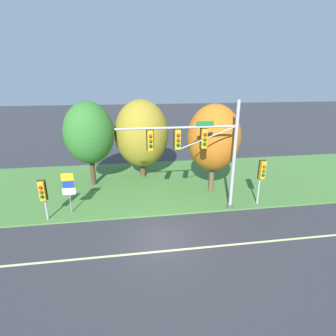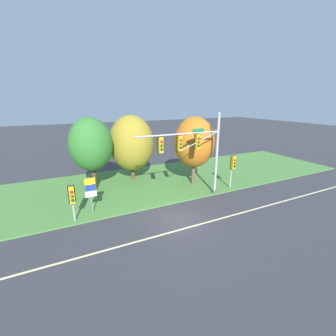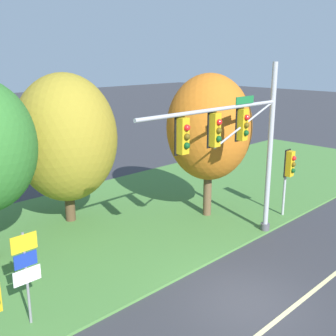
{
  "view_description": "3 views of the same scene",
  "coord_description": "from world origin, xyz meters",
  "px_view_note": "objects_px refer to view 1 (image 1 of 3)",
  "views": [
    {
      "loc": [
        -1.45,
        -12.76,
        8.71
      ],
      "look_at": [
        1.05,
        3.83,
        2.9
      ],
      "focal_mm": 28.0,
      "sensor_mm": 36.0,
      "label": 1
    },
    {
      "loc": [
        -7.14,
        -12.82,
        8.4
      ],
      "look_at": [
        1.3,
        4.53,
        2.57
      ],
      "focal_mm": 24.0,
      "sensor_mm": 36.0,
      "label": 2
    },
    {
      "loc": [
        -10.22,
        -6.75,
        7.71
      ],
      "look_at": [
        0.35,
        3.97,
        3.66
      ],
      "focal_mm": 45.0,
      "sensor_mm": 36.0,
      "label": 3
    }
  ],
  "objects_px": {
    "traffic_signal_mast": "(200,147)",
    "route_sign_post": "(69,187)",
    "tree_nearest_road": "(89,133)",
    "tree_left_of_mast": "(142,134)",
    "tree_behind_signpost": "(214,138)",
    "pedestrian_signal_near_kerb": "(262,173)",
    "pedestrian_signal_further_along": "(43,193)"
  },
  "relations": [
    {
      "from": "traffic_signal_mast",
      "to": "route_sign_post",
      "type": "bearing_deg",
      "value": 172.98
    },
    {
      "from": "tree_nearest_road",
      "to": "tree_left_of_mast",
      "type": "height_order",
      "value": "tree_left_of_mast"
    },
    {
      "from": "traffic_signal_mast",
      "to": "tree_nearest_road",
      "type": "xyz_separation_m",
      "value": [
        -7.51,
        5.87,
        -0.08
      ]
    },
    {
      "from": "tree_behind_signpost",
      "to": "route_sign_post",
      "type": "bearing_deg",
      "value": -168.92
    },
    {
      "from": "pedestrian_signal_near_kerb",
      "to": "tree_left_of_mast",
      "type": "relative_size",
      "value": 0.48
    },
    {
      "from": "tree_nearest_road",
      "to": "tree_behind_signpost",
      "type": "height_order",
      "value": "tree_nearest_road"
    },
    {
      "from": "route_sign_post",
      "to": "tree_left_of_mast",
      "type": "distance_m",
      "value": 8.28
    },
    {
      "from": "tree_nearest_road",
      "to": "tree_left_of_mast",
      "type": "distance_m",
      "value": 4.44
    },
    {
      "from": "tree_left_of_mast",
      "to": "tree_behind_signpost",
      "type": "bearing_deg",
      "value": -38.26
    },
    {
      "from": "tree_left_of_mast",
      "to": "tree_behind_signpost",
      "type": "xyz_separation_m",
      "value": [
        5.18,
        -4.09,
        0.36
      ]
    },
    {
      "from": "traffic_signal_mast",
      "to": "tree_behind_signpost",
      "type": "bearing_deg",
      "value": 58.17
    },
    {
      "from": "pedestrian_signal_further_along",
      "to": "tree_left_of_mast",
      "type": "xyz_separation_m",
      "value": [
        6.5,
        7.0,
        2.04
      ]
    },
    {
      "from": "pedestrian_signal_further_along",
      "to": "route_sign_post",
      "type": "xyz_separation_m",
      "value": [
        1.34,
        0.89,
        -0.1
      ]
    },
    {
      "from": "pedestrian_signal_further_along",
      "to": "tree_behind_signpost",
      "type": "distance_m",
      "value": 12.27
    },
    {
      "from": "pedestrian_signal_further_along",
      "to": "tree_nearest_road",
      "type": "xyz_separation_m",
      "value": [
        2.26,
        5.72,
        2.47
      ]
    },
    {
      "from": "traffic_signal_mast",
      "to": "tree_left_of_mast",
      "type": "xyz_separation_m",
      "value": [
        -3.28,
        7.15,
        -0.51
      ]
    },
    {
      "from": "traffic_signal_mast",
      "to": "tree_nearest_road",
      "type": "relative_size",
      "value": 1.12
    },
    {
      "from": "traffic_signal_mast",
      "to": "tree_left_of_mast",
      "type": "bearing_deg",
      "value": 114.63
    },
    {
      "from": "route_sign_post",
      "to": "tree_nearest_road",
      "type": "xyz_separation_m",
      "value": [
        0.92,
        4.83,
        2.58
      ]
    },
    {
      "from": "route_sign_post",
      "to": "traffic_signal_mast",
      "type": "bearing_deg",
      "value": -7.02
    },
    {
      "from": "pedestrian_signal_further_along",
      "to": "tree_nearest_road",
      "type": "height_order",
      "value": "tree_nearest_road"
    },
    {
      "from": "traffic_signal_mast",
      "to": "pedestrian_signal_further_along",
      "type": "height_order",
      "value": "traffic_signal_mast"
    },
    {
      "from": "pedestrian_signal_further_along",
      "to": "tree_left_of_mast",
      "type": "height_order",
      "value": "tree_left_of_mast"
    },
    {
      "from": "route_sign_post",
      "to": "tree_behind_signpost",
      "type": "distance_m",
      "value": 10.83
    },
    {
      "from": "pedestrian_signal_further_along",
      "to": "tree_nearest_road",
      "type": "bearing_deg",
      "value": 68.44
    },
    {
      "from": "route_sign_post",
      "to": "tree_nearest_road",
      "type": "height_order",
      "value": "tree_nearest_road"
    },
    {
      "from": "pedestrian_signal_near_kerb",
      "to": "route_sign_post",
      "type": "height_order",
      "value": "pedestrian_signal_near_kerb"
    },
    {
      "from": "pedestrian_signal_near_kerb",
      "to": "tree_nearest_road",
      "type": "xyz_separation_m",
      "value": [
        -12.05,
        5.61,
        1.99
      ]
    },
    {
      "from": "traffic_signal_mast",
      "to": "pedestrian_signal_near_kerb",
      "type": "distance_m",
      "value": 4.99
    },
    {
      "from": "traffic_signal_mast",
      "to": "tree_behind_signpost",
      "type": "height_order",
      "value": "traffic_signal_mast"
    },
    {
      "from": "tree_nearest_road",
      "to": "tree_left_of_mast",
      "type": "relative_size",
      "value": 1.0
    },
    {
      "from": "pedestrian_signal_near_kerb",
      "to": "tree_nearest_road",
      "type": "bearing_deg",
      "value": 155.02
    }
  ]
}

